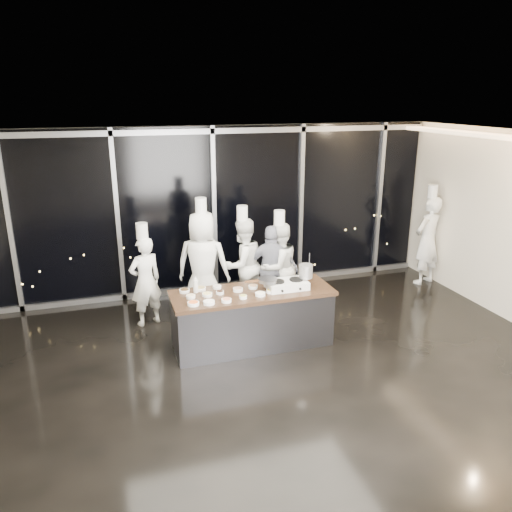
% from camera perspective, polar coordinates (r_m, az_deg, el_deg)
% --- Properties ---
extents(ground, '(9.00, 9.00, 0.00)m').
position_cam_1_polar(ground, '(7.20, 1.74, -13.27)').
color(ground, black).
rests_on(ground, ground).
extents(room_shell, '(9.02, 7.02, 3.21)m').
position_cam_1_polar(room_shell, '(6.40, 3.42, 4.49)').
color(room_shell, beige).
rests_on(room_shell, ground).
extents(window_wall, '(8.90, 0.11, 3.20)m').
position_cam_1_polar(window_wall, '(9.70, -4.86, 5.17)').
color(window_wall, black).
rests_on(window_wall, ground).
extents(demo_counter, '(2.46, 0.86, 0.90)m').
position_cam_1_polar(demo_counter, '(7.74, -0.43, -7.11)').
color(demo_counter, '#36363A').
rests_on(demo_counter, ground).
extents(stove, '(0.62, 0.41, 0.14)m').
position_cam_1_polar(stove, '(7.66, 3.54, -3.27)').
color(stove, silver).
rests_on(stove, demo_counter).
extents(frying_pan, '(0.51, 0.29, 0.05)m').
position_cam_1_polar(frying_pan, '(7.54, 1.27, -2.76)').
color(frying_pan, gray).
rests_on(frying_pan, stove).
extents(stock_pot, '(0.21, 0.21, 0.21)m').
position_cam_1_polar(stock_pot, '(7.72, 5.73, -1.73)').
color(stock_pot, '#B6B6B8').
rests_on(stock_pot, stove).
extents(prep_bowls, '(1.37, 0.72, 0.05)m').
position_cam_1_polar(prep_bowls, '(7.41, -4.11, -4.36)').
color(prep_bowls, white).
rests_on(prep_bowls, demo_counter).
extents(squeeze_bottle, '(0.07, 0.07, 0.26)m').
position_cam_1_polar(squeeze_bottle, '(7.53, -6.92, -3.27)').
color(squeeze_bottle, silver).
rests_on(squeeze_bottle, demo_counter).
extents(chef_far_left, '(0.65, 0.54, 1.77)m').
position_cam_1_polar(chef_far_left, '(8.52, -12.52, -2.68)').
color(chef_far_left, white).
rests_on(chef_far_left, ground).
extents(chef_left, '(1.08, 0.91, 2.11)m').
position_cam_1_polar(chef_left, '(8.67, -6.09, -0.89)').
color(chef_left, white).
rests_on(chef_left, ground).
extents(chef_center, '(1.00, 0.90, 1.92)m').
position_cam_1_polar(chef_center, '(8.89, -1.54, -0.95)').
color(chef_center, white).
rests_on(chef_center, ground).
extents(guest, '(1.00, 0.69, 1.58)m').
position_cam_1_polar(guest, '(8.83, 1.81, -1.52)').
color(guest, '#131935').
rests_on(guest, ground).
extents(chef_right, '(0.95, 0.86, 1.84)m').
position_cam_1_polar(chef_right, '(8.91, 2.60, -1.19)').
color(chef_right, white).
rests_on(chef_right, ground).
extents(chef_side, '(0.77, 0.63, 2.05)m').
position_cam_1_polar(chef_side, '(10.72, 18.99, 1.78)').
color(chef_side, white).
rests_on(chef_side, ground).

